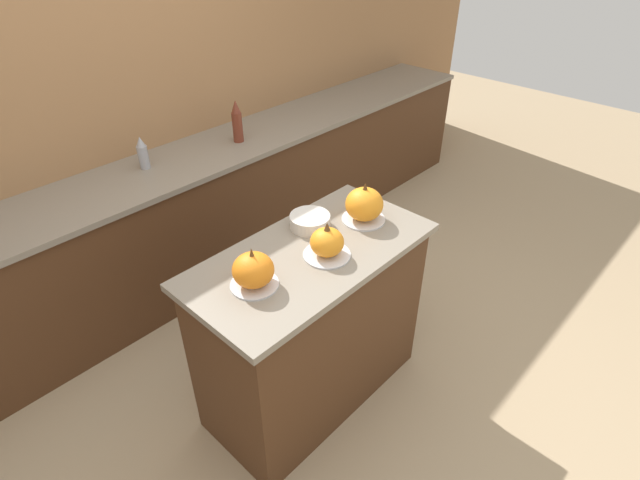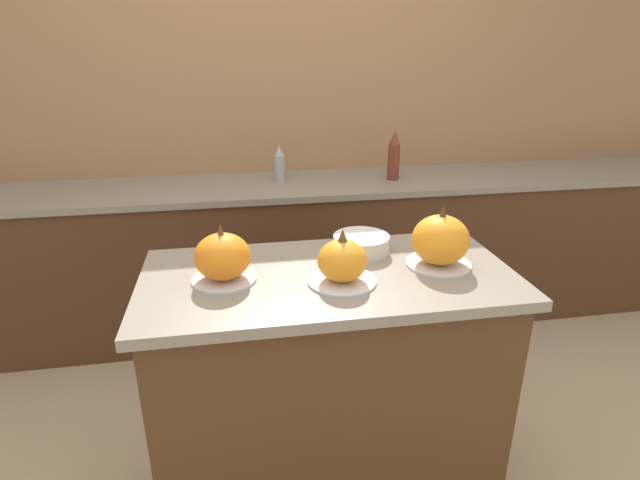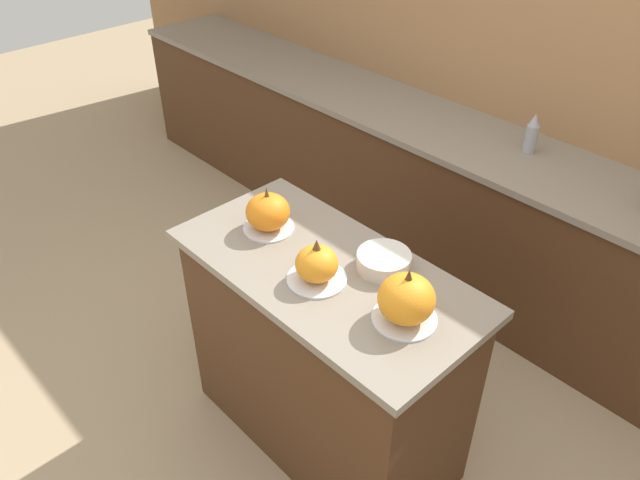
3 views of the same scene
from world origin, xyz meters
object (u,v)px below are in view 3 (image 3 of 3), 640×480
at_px(pumpkin_cake_left, 268,213).
at_px(mixing_bowl, 384,261).
at_px(bottle_short, 532,134).
at_px(pumpkin_cake_right, 406,300).
at_px(pumpkin_cake_center, 317,265).

height_order(pumpkin_cake_left, mixing_bowl, pumpkin_cake_left).
xyz_separation_m(bottle_short, mixing_bowl, (0.16, -1.26, -0.02)).
relative_size(pumpkin_cake_left, mixing_bowl, 1.02).
bearing_deg(mixing_bowl, pumpkin_cake_right, -34.11).
distance_m(pumpkin_cake_left, mixing_bowl, 0.50).
distance_m(pumpkin_cake_center, bottle_short, 1.48).
height_order(pumpkin_cake_right, mixing_bowl, pumpkin_cake_right).
relative_size(pumpkin_cake_center, mixing_bowl, 1.09).
bearing_deg(pumpkin_cake_center, pumpkin_cake_right, 10.89).
xyz_separation_m(pumpkin_cake_left, pumpkin_cake_right, (0.71, -0.01, 0.01)).
bearing_deg(pumpkin_cake_left, pumpkin_cake_right, -0.86).
bearing_deg(bottle_short, pumpkin_cake_right, -74.48).
relative_size(pumpkin_cake_center, bottle_short, 1.05).
xyz_separation_m(pumpkin_cake_left, bottle_short, (0.31, 1.41, -0.03)).
relative_size(pumpkin_cake_left, pumpkin_cake_center, 0.94).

